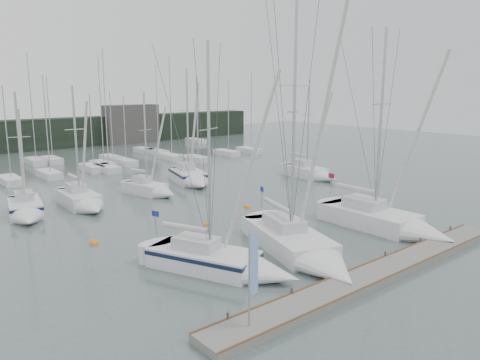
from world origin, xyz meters
The scene contains 18 objects.
ground centered at (0.00, 0.00, 0.00)m, with size 160.00×160.00×0.00m, color #4E5F5B.
dock centered at (0.00, -5.00, 0.20)m, with size 24.00×2.00×0.40m, color slate.
far_treeline centered at (0.00, 62.00, 2.50)m, with size 90.00×4.00×5.00m, color black.
far_building_right centered at (18.00, 60.00, 3.50)m, with size 10.00×3.00×7.00m, color #44423F.
mast_forest centered at (-1.57, 42.13, 0.48)m, with size 54.22×24.62×14.80m.
sailboat_near_left centered at (-6.19, 0.56, 0.57)m, with size 6.14×9.39×13.68m.
sailboat_near_center centered at (-1.38, -0.79, 0.57)m, with size 6.70×11.82×17.77m.
sailboat_near_right centered at (7.58, -1.16, 0.61)m, with size 3.42×10.80×15.50m.
sailboat_mid_a centered at (-11.73, 19.70, 0.59)m, with size 3.81×7.18×10.73m.
sailboat_mid_b centered at (-7.02, 19.69, 0.57)m, with size 2.88×7.63×11.26m.
sailboat_mid_c centered at (0.04, 20.28, 0.53)m, with size 3.53×6.43×10.42m.
sailboat_mid_d centered at (5.84, 22.29, 0.65)m, with size 4.94×8.60×13.14m.
sailboat_mid_e centered at (18.25, 15.98, 0.58)m, with size 3.11×7.92×11.89m.
buoy_a centered at (-1.65, 9.08, 0.00)m, with size 0.46×0.46×0.46m, color orange.
buoy_b centered at (4.04, 11.06, 0.00)m, with size 0.55×0.55×0.55m, color orange.
buoy_c centered at (-10.05, 10.36, 0.00)m, with size 0.63×0.63×0.63m, color orange.
dock_banner centered at (-9.47, -5.06, 2.83)m, with size 0.62×0.16×4.11m.
seagull centered at (-0.70, 1.26, 8.83)m, with size 0.91×0.42×0.18m.
Camera 1 is at (-21.62, -18.87, 10.40)m, focal length 35.00 mm.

